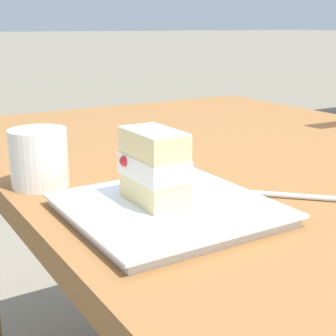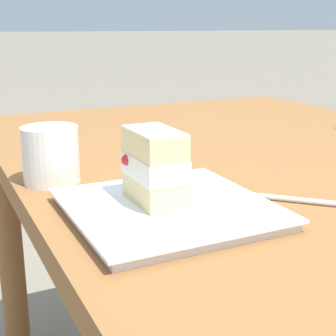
{
  "view_description": "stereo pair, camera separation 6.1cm",
  "coord_description": "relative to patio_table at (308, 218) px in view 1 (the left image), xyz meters",
  "views": [
    {
      "loc": [
        -0.57,
        0.64,
        0.98
      ],
      "look_at": [
        -0.05,
        0.32,
        0.81
      ],
      "focal_mm": 53.69,
      "sensor_mm": 36.0,
      "label": 1
    },
    {
      "loc": [
        -0.6,
        0.58,
        0.98
      ],
      "look_at": [
        -0.05,
        0.32,
        0.81
      ],
      "focal_mm": 53.69,
      "sensor_mm": 36.0,
      "label": 2
    }
  ],
  "objects": [
    {
      "name": "patio_table",
      "position": [
        0.0,
        0.0,
        0.0
      ],
      "size": [
        1.63,
        0.96,
        0.75
      ],
      "color": "brown",
      "rests_on": "ground"
    },
    {
      "name": "dessert_plate",
      "position": [
        -0.05,
        0.32,
        0.1
      ],
      "size": [
        0.25,
        0.25,
        0.02
      ],
      "color": "white",
      "rests_on": "patio_table"
    },
    {
      "name": "cake_slice",
      "position": [
        -0.04,
        0.33,
        0.15
      ],
      "size": [
        0.1,
        0.07,
        0.09
      ],
      "color": "#EAD18C",
      "rests_on": "dessert_plate"
    },
    {
      "name": "dessert_fork",
      "position": [
        -0.11,
        0.12,
        0.09
      ],
      "size": [
        0.13,
        0.13,
        0.01
      ],
      "color": "silver",
      "rests_on": "patio_table"
    },
    {
      "name": "coffee_cup",
      "position": [
        0.16,
        0.42,
        0.13
      ],
      "size": [
        0.09,
        0.09,
        0.09
      ],
      "color": "silver",
      "rests_on": "patio_table"
    }
  ]
}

